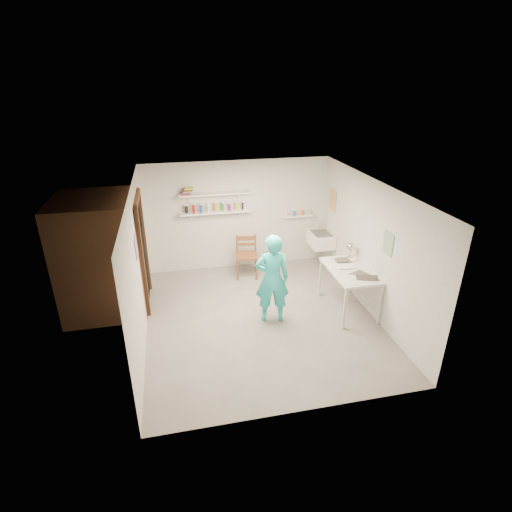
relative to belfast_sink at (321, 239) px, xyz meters
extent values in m
cube|color=slate|center=(-1.75, -1.70, -0.71)|extent=(4.00, 4.50, 0.02)
cube|color=silver|center=(-1.75, -1.70, 1.71)|extent=(4.00, 4.50, 0.02)
cube|color=silver|center=(-1.75, 0.56, 0.50)|extent=(4.00, 0.02, 2.40)
cube|color=silver|center=(-1.75, -3.96, 0.50)|extent=(4.00, 0.02, 2.40)
cube|color=silver|center=(-3.76, -1.70, 0.50)|extent=(0.02, 4.50, 2.40)
cube|color=silver|center=(0.26, -1.70, 0.50)|extent=(0.02, 4.50, 2.40)
cube|color=black|center=(-3.74, -0.65, 0.30)|extent=(0.02, 0.90, 2.00)
cube|color=brown|center=(-4.45, -0.65, 0.35)|extent=(1.40, 1.50, 2.10)
cube|color=brown|center=(-3.72, -0.65, 1.35)|extent=(0.06, 1.05, 0.10)
cube|color=brown|center=(-3.72, -1.15, 0.30)|extent=(0.06, 0.10, 2.00)
cube|color=brown|center=(-3.72, -0.15, 0.30)|extent=(0.06, 0.10, 2.00)
cube|color=white|center=(-2.25, 0.43, 0.65)|extent=(1.50, 0.22, 0.03)
cube|color=white|center=(-2.25, 0.43, 1.05)|extent=(1.50, 0.22, 0.03)
cube|color=white|center=(-0.40, 0.47, 0.42)|extent=(0.70, 0.14, 0.03)
cube|color=#334C7F|center=(-3.74, -1.65, 0.85)|extent=(0.01, 0.28, 0.36)
cube|color=#995933|center=(0.24, 0.10, 0.85)|extent=(0.01, 0.34, 0.42)
cube|color=#3F724C|center=(0.24, -2.25, 0.80)|extent=(0.01, 0.30, 0.38)
cube|color=white|center=(0.00, 0.00, 0.00)|extent=(0.48, 0.60, 0.30)
imported|color=#27C2C6|center=(-1.57, -1.78, 0.12)|extent=(0.64, 0.46, 1.63)
cylinder|color=beige|center=(-1.60, -1.56, 0.39)|extent=(0.30, 0.07, 0.29)
cube|color=brown|center=(-1.68, -0.03, -0.21)|extent=(0.52, 0.50, 0.98)
cube|color=silver|center=(-0.11, -1.75, -0.29)|extent=(0.74, 1.23, 0.82)
sphere|color=silver|center=(0.09, -1.26, 0.34)|extent=(0.15, 0.15, 0.15)
cylinder|color=black|center=(-2.87, 0.43, 0.75)|extent=(0.06, 0.06, 0.17)
cylinder|color=red|center=(-2.72, 0.43, 0.75)|extent=(0.06, 0.06, 0.17)
cylinder|color=blue|center=(-2.56, 0.43, 0.75)|extent=(0.06, 0.06, 0.17)
cylinder|color=white|center=(-2.41, 0.43, 0.75)|extent=(0.06, 0.06, 0.17)
cylinder|color=orange|center=(-2.25, 0.43, 0.75)|extent=(0.06, 0.06, 0.17)
cylinder|color=#268C3F|center=(-2.09, 0.43, 0.75)|extent=(0.06, 0.06, 0.17)
cylinder|color=#8C268C|center=(-1.94, 0.43, 0.75)|extent=(0.06, 0.06, 0.17)
cylinder|color=gold|center=(-1.78, 0.43, 0.75)|extent=(0.06, 0.06, 0.17)
cylinder|color=black|center=(-1.63, 0.43, 0.75)|extent=(0.06, 0.06, 0.17)
cube|color=red|center=(-2.85, 0.43, 1.08)|extent=(0.18, 0.14, 0.03)
cube|color=#1933A5|center=(-2.83, 0.43, 1.11)|extent=(0.18, 0.14, 0.03)
cube|color=orange|center=(-2.81, 0.43, 1.14)|extent=(0.18, 0.14, 0.03)
cube|color=black|center=(-2.79, 0.43, 1.16)|extent=(0.18, 0.14, 0.03)
cube|color=yellow|center=(-2.77, 0.43, 1.19)|extent=(0.18, 0.14, 0.03)
cylinder|color=silver|center=(-0.61, 0.47, 0.48)|extent=(0.07, 0.07, 0.09)
cylinder|color=#335999|center=(-0.47, 0.47, 0.48)|extent=(0.07, 0.07, 0.09)
cylinder|color=orange|center=(-0.33, 0.47, 0.48)|extent=(0.07, 0.07, 0.09)
cylinder|color=#999999|center=(-0.19, 0.47, 0.48)|extent=(0.07, 0.07, 0.09)
cube|color=silver|center=(-0.11, -1.75, 0.12)|extent=(0.30, 0.22, 0.00)
cube|color=#4C4742|center=(-0.11, -1.75, 0.13)|extent=(0.30, 0.22, 0.00)
cube|color=beige|center=(-0.11, -1.75, 0.13)|extent=(0.30, 0.22, 0.00)
cube|color=#383330|center=(-0.11, -1.75, 0.14)|extent=(0.30, 0.22, 0.00)
cube|color=silver|center=(-0.11, -1.75, 0.14)|extent=(0.30, 0.22, 0.00)
cube|color=silver|center=(-0.11, -1.75, 0.14)|extent=(0.30, 0.22, 0.00)
cube|color=#4C4742|center=(-0.11, -1.75, 0.15)|extent=(0.30, 0.22, 0.00)
camera|label=1|loc=(-3.13, -7.63, 3.30)|focal=28.00mm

